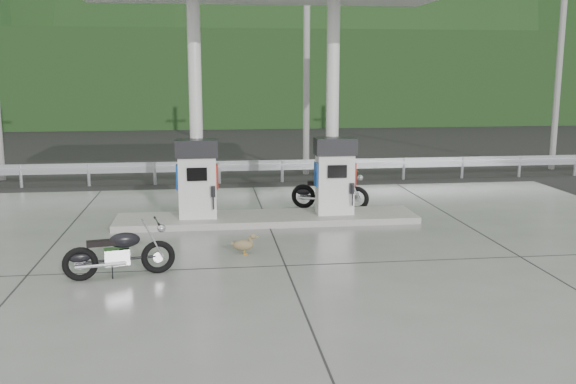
{
  "coord_description": "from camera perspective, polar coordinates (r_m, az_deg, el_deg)",
  "views": [
    {
      "loc": [
        -1.36,
        -12.08,
        3.49
      ],
      "look_at": [
        0.3,
        1.0,
        1.0
      ],
      "focal_mm": 40.0,
      "sensor_mm": 36.0,
      "label": 1
    }
  ],
  "objects": [
    {
      "name": "pump_island",
      "position": [
        15.03,
        -1.85,
        -2.36
      ],
      "size": [
        7.0,
        1.4,
        0.15
      ],
      "primitive_type": "cube",
      "color": "gray",
      "rests_on": "forecourt_apron"
    },
    {
      "name": "forested_hills",
      "position": [
        72.18,
        -6.19,
        7.87
      ],
      "size": [
        100.0,
        40.0,
        140.0
      ],
      "primitive_type": null,
      "color": "black",
      "rests_on": "ground"
    },
    {
      "name": "utility_pole_b",
      "position": [
        21.85,
        1.66,
        12.03
      ],
      "size": [
        0.22,
        0.22,
        8.0
      ],
      "primitive_type": "cylinder",
      "color": "gray",
      "rests_on": "ground"
    },
    {
      "name": "canopy_column_right",
      "position": [
        15.29,
        3.98,
        7.6
      ],
      "size": [
        0.3,
        0.3,
        5.0
      ],
      "primitive_type": "cylinder",
      "color": "white",
      "rests_on": "pump_island"
    },
    {
      "name": "motorcycle_left",
      "position": [
        11.35,
        -14.74,
        -5.28
      ],
      "size": [
        1.83,
        0.9,
        0.83
      ],
      "primitive_type": null,
      "rotation": [
        0.0,
        0.0,
        0.2
      ],
      "color": "black",
      "rests_on": "forecourt_apron"
    },
    {
      "name": "tree_band",
      "position": [
        42.11,
        -5.45,
        9.99
      ],
      "size": [
        80.0,
        6.0,
        6.0
      ],
      "primitive_type": "cube",
      "color": "black",
      "rests_on": "ground"
    },
    {
      "name": "road",
      "position": [
        23.88,
        -3.88,
        2.28
      ],
      "size": [
        60.0,
        7.0,
        0.01
      ],
      "primitive_type": "cube",
      "color": "black",
      "rests_on": "ground"
    },
    {
      "name": "duck",
      "position": [
        12.4,
        -4.01,
        -4.77
      ],
      "size": [
        0.48,
        0.17,
        0.34
      ],
      "primitive_type": null,
      "rotation": [
        0.0,
        0.0,
        -0.08
      ],
      "color": "brown",
      "rests_on": "forecourt_apron"
    },
    {
      "name": "canopy_column_left",
      "position": [
        15.01,
        -8.21,
        7.45
      ],
      "size": [
        0.3,
        0.3,
        5.0
      ],
      "primitive_type": "cylinder",
      "color": "white",
      "rests_on": "pump_island"
    },
    {
      "name": "gas_pump_right",
      "position": [
        15.07,
        4.19,
        1.43
      ],
      "size": [
        0.95,
        0.55,
        1.8
      ],
      "primitive_type": null,
      "color": "silver",
      "rests_on": "pump_island"
    },
    {
      "name": "gas_pump_left",
      "position": [
        14.78,
        -8.06,
        1.17
      ],
      "size": [
        0.95,
        0.55,
        1.8
      ],
      "primitive_type": null,
      "color": "silver",
      "rests_on": "pump_island"
    },
    {
      "name": "motorcycle_right",
      "position": [
        16.33,
        3.73,
        -0.01
      ],
      "size": [
        1.95,
        1.21,
        0.88
      ],
      "primitive_type": null,
      "rotation": [
        0.0,
        0.0,
        -0.36
      ],
      "color": "black",
      "rests_on": "forecourt_apron"
    },
    {
      "name": "forecourt_apron",
      "position": [
        12.65,
        -0.78,
        -5.28
      ],
      "size": [
        18.0,
        14.0,
        0.02
      ],
      "primitive_type": "cube",
      "color": "slate",
      "rests_on": "ground"
    },
    {
      "name": "ground",
      "position": [
        12.65,
        -0.78,
        -5.32
      ],
      "size": [
        160.0,
        160.0,
        0.0
      ],
      "primitive_type": "plane",
      "color": "black",
      "rests_on": "ground"
    },
    {
      "name": "guardrail",
      "position": [
        20.32,
        -3.32,
        2.81
      ],
      "size": [
        26.0,
        0.16,
        1.42
      ],
      "primitive_type": null,
      "color": "#AEB1B6",
      "rests_on": "ground"
    },
    {
      "name": "utility_pole_c",
      "position": [
        24.87,
        23.02,
        11.04
      ],
      "size": [
        0.22,
        0.22,
        8.0
      ],
      "primitive_type": "cylinder",
      "color": "gray",
      "rests_on": "ground"
    }
  ]
}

